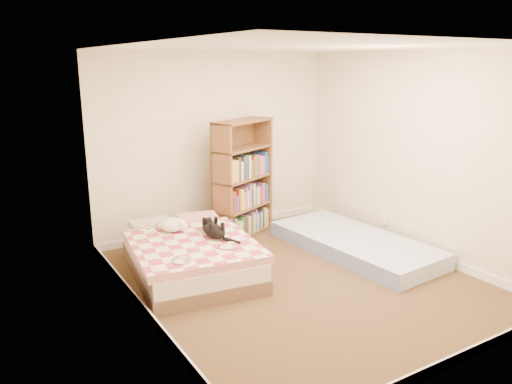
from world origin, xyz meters
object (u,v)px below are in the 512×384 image
bed (189,255)px  floor_mattress (354,244)px  white_dog (173,225)px  bookshelf (242,194)px  black_cat (212,229)px

bed → floor_mattress: size_ratio=0.87×
floor_mattress → white_dog: size_ratio=6.19×
bookshelf → black_cat: bookshelf is taller
bed → black_cat: (0.26, -0.08, 0.28)m
bookshelf → white_dog: 1.36m
bookshelf → floor_mattress: bookshelf is taller
bookshelf → white_dog: (-1.24, -0.55, -0.08)m
bookshelf → black_cat: (-0.92, -0.93, -0.08)m
floor_mattress → black_cat: 1.90m
bookshelf → white_dog: bearing=179.9°
bed → bookshelf: size_ratio=1.20×
bed → black_cat: bearing=-10.2°
bed → black_cat: 0.39m
bed → floor_mattress: bed is taller
bed → black_cat: black_cat is taller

